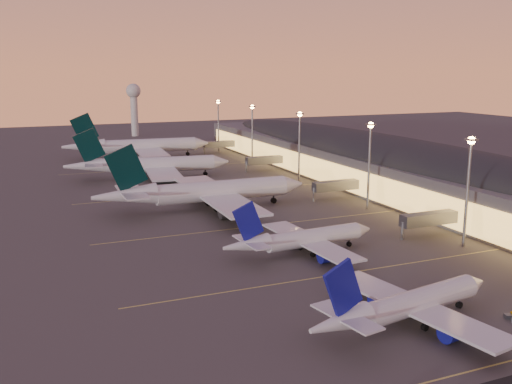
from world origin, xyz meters
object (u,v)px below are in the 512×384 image
(airliner_narrow_south, at_px, (406,305))
(airliner_wide_mid, at_px, (150,165))
(airliner_narrow_north, at_px, (301,239))
(airliner_wide_near, at_px, (204,192))
(radar_tower, at_px, (134,101))
(airliner_wide_far, at_px, (138,146))

(airliner_narrow_south, distance_m, airliner_wide_mid, 143.79)
(airliner_narrow_north, relative_size, airliner_wide_near, 0.59)
(airliner_narrow_south, xyz_separation_m, radar_tower, (13.36, 289.85, 18.29))
(radar_tower, bearing_deg, airliner_narrow_south, -92.64)
(airliner_wide_near, height_order, radar_tower, radar_tower)
(airliner_narrow_north, distance_m, radar_tower, 251.49)
(airliner_narrow_south, relative_size, airliner_narrow_north, 1.02)
(airliner_wide_near, bearing_deg, airliner_wide_mid, 94.93)
(airliner_wide_mid, xyz_separation_m, airliner_wide_far, (6.49, 53.78, 0.48))
(airliner_wide_mid, height_order, airliner_wide_far, airliner_wide_far)
(airliner_narrow_south, distance_m, radar_tower, 290.74)
(airliner_narrow_south, height_order, airliner_wide_mid, airliner_wide_mid)
(airliner_narrow_south, bearing_deg, airliner_wide_far, 81.12)
(airliner_narrow_north, xyz_separation_m, airliner_wide_far, (-4.70, 157.91, 2.10))
(airliner_narrow_north, height_order, airliner_wide_far, airliner_wide_far)
(airliner_narrow_south, distance_m, airliner_wide_far, 197.27)
(airliner_narrow_south, relative_size, radar_tower, 1.19)
(airliner_narrow_north, xyz_separation_m, radar_tower, (11.96, 250.53, 18.37))
(airliner_wide_near, bearing_deg, airliner_narrow_north, -80.97)
(airliner_narrow_north, bearing_deg, airliner_narrow_south, -95.80)
(airliner_narrow_south, xyz_separation_m, airliner_wide_far, (-3.29, 197.23, 2.02))
(airliner_narrow_south, bearing_deg, radar_tower, 77.53)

